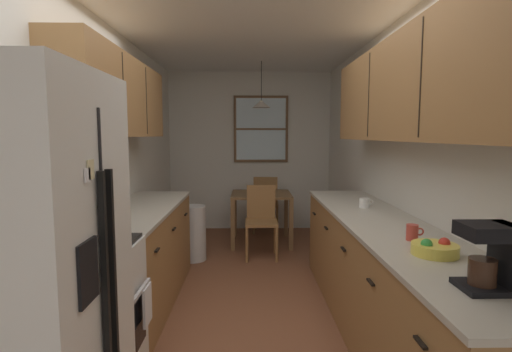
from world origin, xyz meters
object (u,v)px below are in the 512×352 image
mug_by_coffeemaker (413,232)px  mug_spare (365,203)px  stove_range (79,322)px  dining_chair_near (261,217)px  coffee_maker (495,255)px  dining_table (261,202)px  refrigerator (12,303)px  microwave_over_range (47,109)px  dining_chair_far (266,202)px  trash_bin (193,233)px  storage_canister (109,212)px  fruit_bowl (435,248)px

mug_by_coffeemaker → mug_spare: mug_by_coffeemaker is taller
stove_range → mug_spare: 2.41m
dining_chair_near → coffee_maker: (0.86, -3.32, 0.55)m
dining_table → mug_spare: bearing=-67.4°
dining_chair_near → refrigerator: bearing=-107.6°
microwave_over_range → dining_chair_far: microwave_over_range is taller
stove_range → trash_bin: bearing=83.4°
stove_range → storage_canister: (-0.01, 0.56, 0.53)m
storage_canister → fruit_bowl: size_ratio=0.86×
dining_chair_near → fruit_bowl: 2.99m
dining_chair_near → storage_canister: (-1.14, -2.14, 0.50)m
coffee_maker → microwave_over_range: bearing=163.8°
coffee_maker → fruit_bowl: bearing=91.9°
trash_bin → storage_canister: storage_canister is taller
microwave_over_range → mug_spare: bearing=30.3°
stove_range → mug_by_coffeemaker: size_ratio=10.16×
trash_bin → dining_table: bearing=40.7°
dining_table → mug_spare: 2.25m
storage_canister → dining_table: bearing=67.0°
dining_table → stove_range: bearing=-109.3°
stove_range → fruit_bowl: stove_range is taller
microwave_over_range → fruit_bowl: microwave_over_range is taller
dining_table → microwave_over_range: bearing=-111.0°
mug_by_coffeemaker → refrigerator: bearing=-156.2°
stove_range → coffee_maker: (2.00, -0.61, 0.58)m
stove_range → mug_by_coffeemaker: stove_range is taller
microwave_over_range → mug_spare: microwave_over_range is taller
fruit_bowl → dining_chair_far: bearing=100.4°
refrigerator → mug_spare: refrigerator is taller
dining_table → coffee_maker: coffee_maker is taller
refrigerator → dining_table: 4.15m
stove_range → mug_by_coffeemaker: 2.05m
dining_table → coffee_maker: bearing=-77.8°
fruit_bowl → refrigerator: bearing=-163.9°
storage_canister → coffee_maker: coffee_maker is taller
refrigerator → dining_chair_near: size_ratio=1.99×
trash_bin → mug_spare: (1.72, -1.32, 0.60)m
mug_by_coffeemaker → fruit_bowl: (-0.00, -0.29, -0.01)m
trash_bin → fruit_bowl: bearing=-57.9°
refrigerator → storage_canister: 1.26m
dining_chair_near → fruit_bowl: bearing=-73.4°
stove_range → dining_chair_far: stove_range is taller
stove_range → microwave_over_range: size_ratio=1.75×
dining_chair_near → fruit_bowl: (0.85, -2.84, 0.44)m
stove_range → storage_canister: storage_canister is taller
coffee_maker → fruit_bowl: coffee_maker is taller
dining_chair_far → mug_by_coffeemaker: size_ratio=8.32×
trash_bin → mug_spare: 2.25m
dining_chair_near → coffee_maker: bearing=-75.4°
stove_range → microwave_over_range: (-0.11, 0.00, 1.21)m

